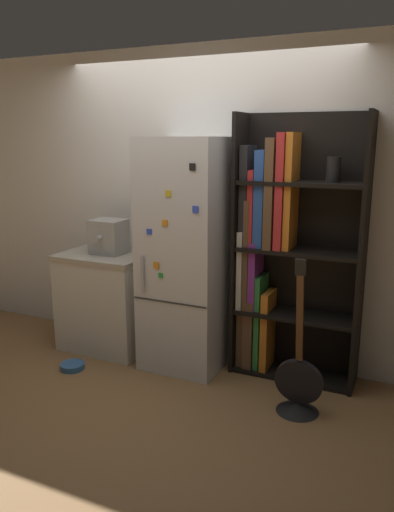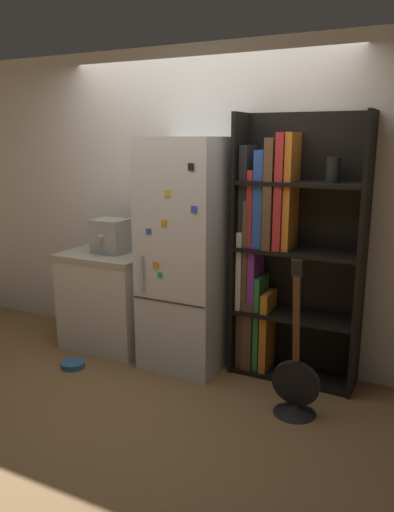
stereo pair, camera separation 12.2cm
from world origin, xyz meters
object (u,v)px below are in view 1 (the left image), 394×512
at_px(bookshelf, 281,252).
at_px(espresso_machine, 109,237).
at_px(guitar, 298,390).
at_px(pet_bowl, 72,366).
at_px(refrigerator, 187,255).

xyz_separation_m(bookshelf, espresso_machine, (-1.51, -0.14, 0.02)).
xyz_separation_m(guitar, pet_bowl, (-1.85, -0.12, -0.14)).
xyz_separation_m(refrigerator, pet_bowl, (-0.80, -0.52, -0.91)).
height_order(espresso_machine, pet_bowl, espresso_machine).
relative_size(guitar, pet_bowl, 5.61).
bearing_deg(refrigerator, guitar, -20.58).
distance_m(refrigerator, bookshelf, 0.76).
bearing_deg(pet_bowl, refrigerator, 32.71).
bearing_deg(espresso_machine, pet_bowl, -93.17).
xyz_separation_m(bookshelf, guitar, (0.31, -0.56, -0.83)).
distance_m(refrigerator, guitar, 1.35).
bearing_deg(bookshelf, espresso_machine, -174.71).
xyz_separation_m(espresso_machine, guitar, (1.82, -0.42, -0.85)).
relative_size(espresso_machine, pet_bowl, 1.52).
height_order(bookshelf, espresso_machine, bookshelf).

